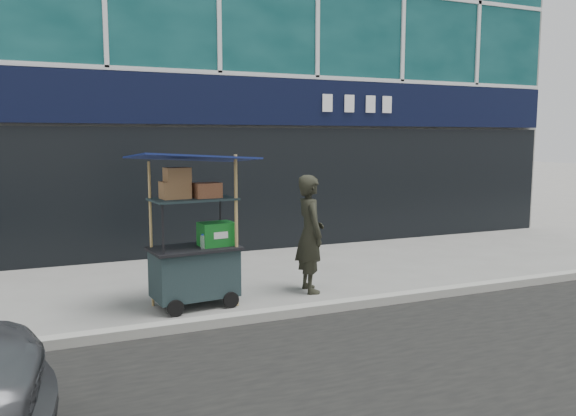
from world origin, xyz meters
name	(u,v)px	position (x,y,z in m)	size (l,w,h in m)	color
ground	(307,309)	(0.00, 0.00, 0.00)	(80.00, 80.00, 0.00)	slate
curb	(314,309)	(0.00, -0.20, 0.06)	(80.00, 0.18, 0.12)	#96968E
vendor_cart	(195,253)	(-1.28, 0.71, 0.71)	(1.62, 1.23, 2.03)	black
vendor_man	(310,234)	(0.40, 0.78, 0.84)	(0.61, 0.40, 1.68)	black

